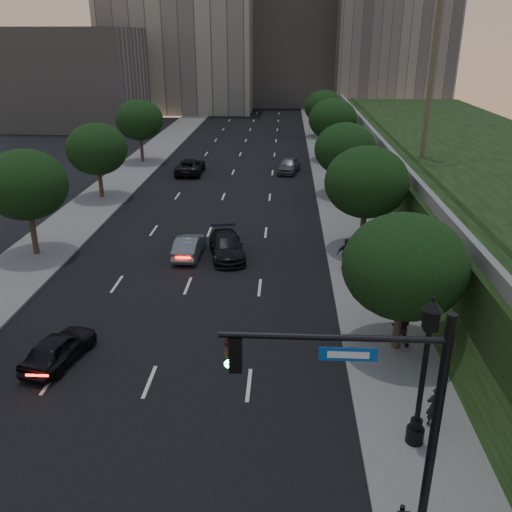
# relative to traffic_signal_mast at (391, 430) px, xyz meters

# --- Properties ---
(ground) EXTENTS (160.00, 160.00, 0.00)m
(ground) POSITION_rel_traffic_signal_mast_xyz_m (-8.06, 1.77, -3.67)
(ground) COLOR black
(ground) RESTS_ON ground
(road_surface) EXTENTS (16.00, 140.00, 0.02)m
(road_surface) POSITION_rel_traffic_signal_mast_xyz_m (-8.06, 31.77, -3.66)
(road_surface) COLOR black
(road_surface) RESTS_ON ground
(sidewalk_right) EXTENTS (4.50, 140.00, 0.15)m
(sidewalk_right) POSITION_rel_traffic_signal_mast_xyz_m (2.19, 31.77, -3.60)
(sidewalk_right) COLOR slate
(sidewalk_right) RESTS_ON ground
(sidewalk_left) EXTENTS (4.50, 140.00, 0.15)m
(sidewalk_left) POSITION_rel_traffic_signal_mast_xyz_m (-18.31, 31.77, -3.60)
(sidewalk_left) COLOR slate
(sidewalk_left) RESTS_ON ground
(embankment) EXTENTS (18.00, 90.00, 4.00)m
(embankment) POSITION_rel_traffic_signal_mast_xyz_m (13.94, 29.77, -1.67)
(embankment) COLOR black
(embankment) RESTS_ON ground
(parapet_wall) EXTENTS (0.35, 90.00, 0.70)m
(parapet_wall) POSITION_rel_traffic_signal_mast_xyz_m (5.44, 29.77, 0.68)
(parapet_wall) COLOR slate
(parapet_wall) RESTS_ON embankment
(office_block_left) EXTENTS (26.00, 20.00, 32.00)m
(office_block_left) POSITION_rel_traffic_signal_mast_xyz_m (-22.06, 93.77, 12.33)
(office_block_left) COLOR gray
(office_block_left) RESTS_ON ground
(office_block_mid) EXTENTS (22.00, 18.00, 26.00)m
(office_block_mid) POSITION_rel_traffic_signal_mast_xyz_m (-2.06, 103.77, 9.33)
(office_block_mid) COLOR gray
(office_block_mid) RESTS_ON ground
(office_block_right) EXTENTS (20.00, 22.00, 36.00)m
(office_block_right) POSITION_rel_traffic_signal_mast_xyz_m (15.94, 97.77, 14.33)
(office_block_right) COLOR gray
(office_block_right) RESTS_ON ground
(office_block_filler) EXTENTS (18.00, 16.00, 14.00)m
(office_block_filler) POSITION_rel_traffic_signal_mast_xyz_m (-34.06, 71.77, 3.33)
(office_block_filler) COLOR gray
(office_block_filler) RESTS_ON ground
(tree_right_a) EXTENTS (5.20, 5.20, 6.24)m
(tree_right_a) POSITION_rel_traffic_signal_mast_xyz_m (2.24, 9.77, 0.35)
(tree_right_a) COLOR #38281C
(tree_right_a) RESTS_ON ground
(tree_right_b) EXTENTS (5.20, 5.20, 6.74)m
(tree_right_b) POSITION_rel_traffic_signal_mast_xyz_m (2.24, 21.77, 0.84)
(tree_right_b) COLOR #38281C
(tree_right_b) RESTS_ON ground
(tree_right_c) EXTENTS (5.20, 5.20, 6.24)m
(tree_right_c) POSITION_rel_traffic_signal_mast_xyz_m (2.24, 34.77, 0.35)
(tree_right_c) COLOR #38281C
(tree_right_c) RESTS_ON ground
(tree_right_d) EXTENTS (5.20, 5.20, 6.74)m
(tree_right_d) POSITION_rel_traffic_signal_mast_xyz_m (2.24, 48.77, 0.84)
(tree_right_d) COLOR #38281C
(tree_right_d) RESTS_ON ground
(tree_right_e) EXTENTS (5.20, 5.20, 6.24)m
(tree_right_e) POSITION_rel_traffic_signal_mast_xyz_m (2.24, 63.77, 0.35)
(tree_right_e) COLOR #38281C
(tree_right_e) RESTS_ON ground
(tree_left_b) EXTENTS (5.00, 5.00, 6.71)m
(tree_left_b) POSITION_rel_traffic_signal_mast_xyz_m (-18.36, 19.77, 0.90)
(tree_left_b) COLOR #38281C
(tree_left_b) RESTS_ON ground
(tree_left_c) EXTENTS (5.00, 5.00, 6.34)m
(tree_left_c) POSITION_rel_traffic_signal_mast_xyz_m (-18.36, 32.77, 0.53)
(tree_left_c) COLOR #38281C
(tree_left_c) RESTS_ON ground
(tree_left_d) EXTENTS (5.00, 5.00, 6.71)m
(tree_left_d) POSITION_rel_traffic_signal_mast_xyz_m (-18.36, 46.77, 0.90)
(tree_left_d) COLOR #38281C
(tree_left_d) RESTS_ON ground
(traffic_signal_mast) EXTENTS (5.68, 0.56, 7.00)m
(traffic_signal_mast) POSITION_rel_traffic_signal_mast_xyz_m (0.00, 0.00, 0.00)
(traffic_signal_mast) COLOR black
(traffic_signal_mast) RESTS_ON ground
(street_lamp) EXTENTS (0.64, 0.64, 5.62)m
(street_lamp) POSITION_rel_traffic_signal_mast_xyz_m (1.75, 3.71, -1.04)
(street_lamp) COLOR black
(street_lamp) RESTS_ON ground
(sedan_near_left) EXTENTS (2.41, 4.20, 1.35)m
(sedan_near_left) POSITION_rel_traffic_signal_mast_xyz_m (-12.20, 8.03, -3.00)
(sedan_near_left) COLOR black
(sedan_near_left) RESTS_ON ground
(sedan_mid_left) EXTENTS (1.58, 4.16, 1.35)m
(sedan_mid_left) POSITION_rel_traffic_signal_mast_xyz_m (-8.71, 20.19, -3.00)
(sedan_mid_left) COLOR slate
(sedan_mid_left) RESTS_ON ground
(sedan_far_left) EXTENTS (2.52, 5.42, 1.50)m
(sedan_far_left) POSITION_rel_traffic_signal_mast_xyz_m (-12.29, 42.01, -2.92)
(sedan_far_left) COLOR black
(sedan_far_left) RESTS_ON ground
(sedan_near_right) EXTENTS (2.94, 5.17, 1.41)m
(sedan_near_right) POSITION_rel_traffic_signal_mast_xyz_m (-6.34, 20.21, -2.97)
(sedan_near_right) COLOR black
(sedan_near_right) RESTS_ON ground
(sedan_far_right) EXTENTS (2.67, 4.80, 1.54)m
(sedan_far_right) POSITION_rel_traffic_signal_mast_xyz_m (-2.42, 43.05, -2.90)
(sedan_far_right) COLOR #505257
(sedan_far_right) RESTS_ON ground
(pedestrian_a) EXTENTS (0.57, 0.39, 1.53)m
(pedestrian_a) POSITION_rel_traffic_signal_mast_xyz_m (2.56, 4.63, -2.76)
(pedestrian_a) COLOR black
(pedestrian_a) RESTS_ON sidewalk_right
(pedestrian_b) EXTENTS (0.99, 0.85, 1.79)m
(pedestrian_b) POSITION_rel_traffic_signal_mast_xyz_m (2.43, 9.98, -2.63)
(pedestrian_b) COLOR black
(pedestrian_b) RESTS_ON sidewalk_right
(pedestrian_c) EXTENTS (1.11, 0.47, 1.90)m
(pedestrian_c) POSITION_rel_traffic_signal_mast_xyz_m (0.87, 18.27, -2.57)
(pedestrian_c) COLOR black
(pedestrian_c) RESTS_ON sidewalk_right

